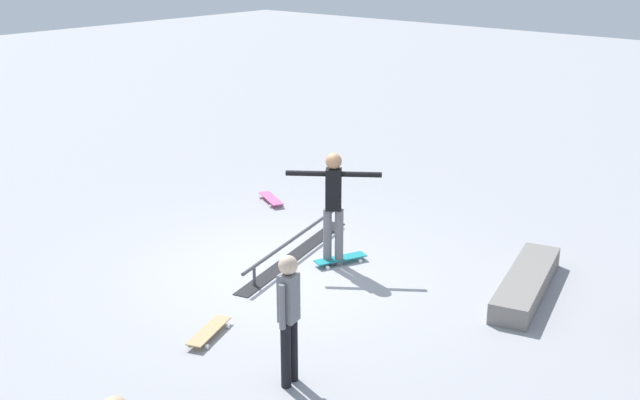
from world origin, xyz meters
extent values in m
plane|color=#9E9EA3|center=(0.00, 0.00, 0.00)|extent=(60.00, 60.00, 0.00)
cube|color=black|center=(-0.46, -0.33, 0.01)|extent=(3.10, 1.03, 0.01)
cylinder|color=#47474C|center=(-1.61, -0.63, 0.15)|extent=(0.04, 0.04, 0.29)
cylinder|color=#47474C|center=(0.70, -0.02, 0.15)|extent=(0.04, 0.04, 0.29)
cylinder|color=#47474C|center=(-0.46, -0.33, 0.29)|extent=(2.90, 0.81, 0.05)
cube|color=gray|center=(-1.54, 2.91, 0.14)|extent=(2.32, 1.07, 0.28)
cylinder|color=slate|center=(-0.64, 0.38, 0.43)|extent=(0.17, 0.17, 0.86)
cylinder|color=slate|center=(-0.53, 0.25, 0.43)|extent=(0.17, 0.17, 0.86)
cube|color=black|center=(-0.58, 0.32, 1.16)|extent=(0.29, 0.30, 0.61)
sphere|color=#A87A56|center=(-0.58, 0.32, 1.58)|extent=(0.23, 0.23, 0.23)
cylinder|color=black|center=(-0.82, 0.63, 1.39)|extent=(0.40, 0.50, 0.08)
cylinder|color=black|center=(-0.35, 0.00, 1.39)|extent=(0.40, 0.50, 0.08)
cube|color=teal|center=(-0.69, 0.37, 0.08)|extent=(0.82, 0.49, 0.02)
cylinder|color=white|center=(-0.98, 0.37, 0.03)|extent=(0.06, 0.05, 0.05)
cylinder|color=white|center=(-0.89, 0.58, 0.03)|extent=(0.06, 0.05, 0.05)
cylinder|color=white|center=(-0.48, 0.16, 0.03)|extent=(0.06, 0.05, 0.05)
cylinder|color=white|center=(-0.39, 0.38, 0.03)|extent=(0.06, 0.05, 0.05)
cylinder|color=black|center=(2.27, 2.05, 0.38)|extent=(0.13, 0.13, 0.75)
cylinder|color=black|center=(2.12, 2.01, 0.38)|extent=(0.13, 0.13, 0.75)
cube|color=slate|center=(2.20, 2.03, 1.02)|extent=(0.23, 0.21, 0.53)
sphere|color=beige|center=(2.20, 2.03, 1.38)|extent=(0.20, 0.20, 0.20)
cylinder|color=slate|center=(2.32, 2.06, 0.97)|extent=(0.08, 0.08, 0.50)
cylinder|color=slate|center=(2.07, 2.00, 0.97)|extent=(0.08, 0.08, 0.50)
cube|color=#E05993|center=(-2.02, -2.35, 0.08)|extent=(0.53, 0.81, 0.02)
cylinder|color=white|center=(-2.04, -2.64, 0.03)|extent=(0.05, 0.06, 0.05)
cylinder|color=white|center=(-2.24, -2.54, 0.03)|extent=(0.05, 0.06, 0.05)
cylinder|color=white|center=(-1.80, -2.16, 0.03)|extent=(0.05, 0.06, 0.05)
cylinder|color=white|center=(-2.00, -2.06, 0.03)|extent=(0.05, 0.06, 0.05)
cube|color=tan|center=(2.07, 0.59, 0.08)|extent=(0.82, 0.47, 0.02)
cylinder|color=white|center=(2.29, 0.79, 0.03)|extent=(0.06, 0.05, 0.05)
cylinder|color=white|center=(2.37, 0.58, 0.03)|extent=(0.06, 0.05, 0.05)
cylinder|color=white|center=(1.78, 0.60, 0.03)|extent=(0.06, 0.05, 0.05)
cylinder|color=white|center=(1.86, 0.39, 0.03)|extent=(0.06, 0.05, 0.05)
camera|label=1|loc=(7.57, 7.10, 4.57)|focal=43.99mm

